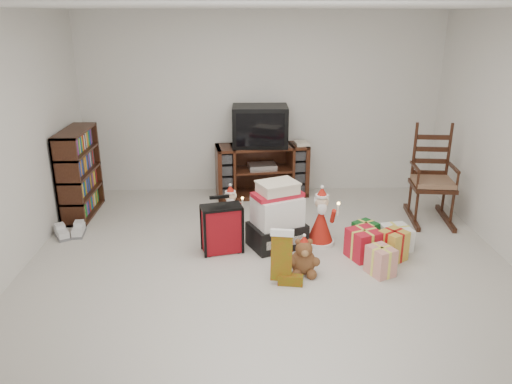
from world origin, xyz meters
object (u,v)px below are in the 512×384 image
teddy_bear (303,259)px  santa_figurine (321,222)px  tv_stand (262,170)px  gift_pile (277,219)px  red_suitcase (222,229)px  gift_cluster (376,244)px  bookshelf (79,174)px  mrs_claus_figurine (231,214)px  rocking_chair (430,186)px  sneaker_pair (70,232)px  crt_television (260,126)px

teddy_bear → santa_figurine: 0.74m
tv_stand → gift_pile: (0.11, -1.66, -0.04)m
red_suitcase → tv_stand: bearing=60.4°
gift_pile → gift_cluster: bearing=-39.0°
bookshelf → tv_stand: bearing=15.5°
santa_figurine → mrs_claus_figurine: bearing=159.6°
rocking_chair → santa_figurine: bearing=-147.8°
rocking_chair → teddy_bear: (-1.74, -1.40, -0.26)m
teddy_bear → sneaker_pair: 2.78m
red_suitcase → gift_cluster: (1.64, -0.15, -0.13)m
bookshelf → mrs_claus_figurine: bearing=-17.5°
red_suitcase → santa_figurine: bearing=-5.4°
tv_stand → crt_television: size_ratio=1.76×
tv_stand → mrs_claus_figurine: bearing=-116.1°
red_suitcase → santa_figurine: santa_figurine is taller
sneaker_pair → gift_cluster: gift_cluster is taller
santa_figurine → sneaker_pair: size_ratio=1.73×
teddy_bear → tv_stand: bearing=98.0°
bookshelf → gift_cluster: 3.73m
gift_cluster → crt_television: crt_television is taller
santa_figurine → mrs_claus_figurine: santa_figurine is taller
rocking_chair → gift_pile: size_ratio=1.69×
rocking_chair → red_suitcase: rocking_chair is taller
santa_figurine → mrs_claus_figurine: size_ratio=1.16×
tv_stand → teddy_bear: bearing=-89.8°
gift_pile → crt_television: crt_television is taller
bookshelf → rocking_chair: (4.39, -0.26, -0.11)m
teddy_bear → gift_cluster: teddy_bear is taller
rocking_chair → red_suitcase: size_ratio=1.99×
rocking_chair → gift_cluster: rocking_chair is taller
mrs_claus_figurine → rocking_chair: bearing=7.9°
tv_stand → mrs_claus_figurine: tv_stand is taller
red_suitcase → sneaker_pair: size_ratio=1.59×
sneaker_pair → teddy_bear: bearing=-42.0°
rocking_chair → sneaker_pair: rocking_chair is taller
santa_figurine → gift_cluster: 0.64m
red_suitcase → gift_pile: bearing=-1.9°
tv_stand → crt_television: crt_television is taller
teddy_bear → sneaker_pair: bearing=159.8°
gift_pile → teddy_bear: 0.70m
teddy_bear → gift_pile: bearing=108.7°
gift_pile → teddy_bear: gift_pile is taller
tv_stand → bookshelf: size_ratio=1.20×
red_suitcase → crt_television: 1.99m
rocking_chair → sneaker_pair: size_ratio=3.16×
santa_figurine → teddy_bear: bearing=-111.6°
crt_television → teddy_bear: bearing=-80.8°
santa_figurine → sneaker_pair: (-2.87, 0.28, -0.21)m
gift_pile → mrs_claus_figurine: 0.67m
rocking_chair → teddy_bear: size_ratio=3.31×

